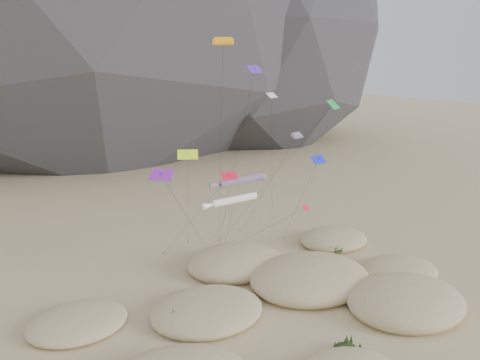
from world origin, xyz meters
name	(u,v)px	position (x,y,z in m)	size (l,w,h in m)	color
ground	(314,314)	(0.00, 0.00, 0.00)	(500.00, 500.00, 0.00)	#CCB789
dunes	(289,297)	(-0.98, 3.47, 0.77)	(49.80, 35.82, 4.06)	#CCB789
dune_grass	(286,294)	(-1.08, 4.03, 0.86)	(43.06, 30.97, 1.54)	black
kite_stakes	(227,240)	(1.65, 24.02, 0.15)	(20.23, 7.50, 0.30)	#3F2D1E
rainbow_tube_kite	(240,180)	(-1.99, 13.40, 12.58)	(7.58, 13.23, 13.42)	#FF461A
white_tube_kite	(232,200)	(-3.69, 12.38, 10.47)	(7.29, 8.90, 11.19)	white
orange_parafoil	(223,45)	(-4.03, 13.70, 29.06)	(5.52, 11.35, 29.96)	#FF9E0D
multi_parafoil	(296,137)	(6.61, 13.45, 17.41)	(2.49, 13.38, 18.08)	red
delta_kites	(258,143)	(-0.74, 11.19, 17.61)	(28.20, 20.35, 26.67)	#551FB8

